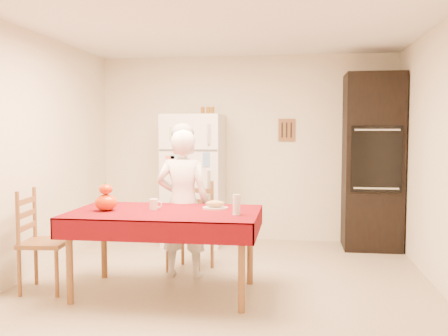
% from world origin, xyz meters
% --- Properties ---
extents(floor, '(4.50, 4.50, 0.00)m').
position_xyz_m(floor, '(0.00, 0.00, 0.00)').
color(floor, tan).
rests_on(floor, ground).
extents(room_shell, '(4.02, 4.52, 2.51)m').
position_xyz_m(room_shell, '(0.00, 0.00, 1.62)').
color(room_shell, beige).
rests_on(room_shell, ground).
extents(refrigerator, '(0.75, 0.74, 1.70)m').
position_xyz_m(refrigerator, '(-0.65, 1.88, 0.85)').
color(refrigerator, white).
rests_on(refrigerator, floor).
extents(oven_cabinet, '(0.70, 0.62, 2.20)m').
position_xyz_m(oven_cabinet, '(1.63, 1.93, 1.10)').
color(oven_cabinet, black).
rests_on(oven_cabinet, floor).
extents(dining_table, '(1.70, 1.00, 0.76)m').
position_xyz_m(dining_table, '(-0.50, -0.17, 0.69)').
color(dining_table, brown).
rests_on(dining_table, floor).
extents(chair_far, '(0.51, 0.49, 0.95)m').
position_xyz_m(chair_far, '(-0.42, 0.67, 0.51)').
color(chair_far, brown).
rests_on(chair_far, floor).
extents(chair_left, '(0.44, 0.46, 0.95)m').
position_xyz_m(chair_left, '(-1.69, -0.26, 0.51)').
color(chair_left, brown).
rests_on(chair_left, floor).
extents(seated_woman, '(0.55, 0.36, 1.51)m').
position_xyz_m(seated_woman, '(-0.46, 0.38, 0.75)').
color(seated_woman, white).
rests_on(seated_woman, floor).
extents(coffee_mug, '(0.08, 0.08, 0.10)m').
position_xyz_m(coffee_mug, '(-0.62, -0.12, 0.81)').
color(coffee_mug, white).
rests_on(coffee_mug, dining_table).
extents(pumpkin_lower, '(0.20, 0.20, 0.15)m').
position_xyz_m(pumpkin_lower, '(-1.03, -0.23, 0.84)').
color(pumpkin_lower, '#EB3C05').
rests_on(pumpkin_lower, dining_table).
extents(pumpkin_upper, '(0.12, 0.12, 0.09)m').
position_xyz_m(pumpkin_upper, '(-1.03, -0.23, 0.96)').
color(pumpkin_upper, red).
rests_on(pumpkin_upper, pumpkin_lower).
extents(wine_glass, '(0.07, 0.07, 0.18)m').
position_xyz_m(wine_glass, '(0.17, -0.29, 0.85)').
color(wine_glass, white).
rests_on(wine_glass, dining_table).
extents(bread_plate, '(0.24, 0.24, 0.02)m').
position_xyz_m(bread_plate, '(-0.07, -0.00, 0.77)').
color(bread_plate, silver).
rests_on(bread_plate, dining_table).
extents(bread_loaf, '(0.18, 0.10, 0.06)m').
position_xyz_m(bread_loaf, '(-0.07, -0.00, 0.81)').
color(bread_loaf, '#AC7B54').
rests_on(bread_loaf, bread_plate).
extents(spice_jar_left, '(0.05, 0.05, 0.10)m').
position_xyz_m(spice_jar_left, '(-0.54, 1.93, 1.75)').
color(spice_jar_left, brown).
rests_on(spice_jar_left, refrigerator).
extents(spice_jar_mid, '(0.05, 0.05, 0.10)m').
position_xyz_m(spice_jar_mid, '(-0.47, 1.93, 1.75)').
color(spice_jar_mid, '#885B18').
rests_on(spice_jar_mid, refrigerator).
extents(spice_jar_right, '(0.05, 0.05, 0.10)m').
position_xyz_m(spice_jar_right, '(-0.41, 1.93, 1.75)').
color(spice_jar_right, brown).
rests_on(spice_jar_right, refrigerator).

